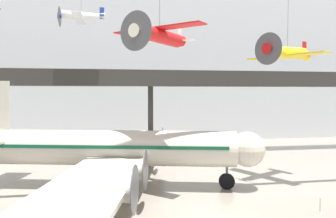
{
  "coord_description": "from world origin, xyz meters",
  "views": [
    {
      "loc": [
        -4.9,
        -17.61,
        7.95
      ],
      "look_at": [
        -0.5,
        8.38,
        6.64
      ],
      "focal_mm": 35.0,
      "sensor_mm": 36.0,
      "label": 1
    }
  ],
  "objects_px": {
    "suspended_plane_red_highwing": "(160,35)",
    "stanchion_barrier": "(320,208)",
    "airliner_silver_main": "(111,149)",
    "suspended_plane_yellow_lowwing": "(287,53)",
    "suspended_plane_white_twin": "(81,16)"
  },
  "relations": [
    {
      "from": "suspended_plane_white_twin",
      "to": "suspended_plane_yellow_lowwing",
      "type": "xyz_separation_m",
      "value": [
        18.98,
        -11.98,
        -5.27
      ]
    },
    {
      "from": "suspended_plane_red_highwing",
      "to": "stanchion_barrier",
      "type": "height_order",
      "value": "suspended_plane_red_highwing"
    },
    {
      "from": "airliner_silver_main",
      "to": "suspended_plane_red_highwing",
      "type": "xyz_separation_m",
      "value": [
        3.72,
        -2.76,
        9.05
      ]
    },
    {
      "from": "suspended_plane_yellow_lowwing",
      "to": "suspended_plane_red_highwing",
      "type": "bearing_deg",
      "value": -16.0
    },
    {
      "from": "suspended_plane_white_twin",
      "to": "suspended_plane_yellow_lowwing",
      "type": "distance_m",
      "value": 23.06
    },
    {
      "from": "suspended_plane_white_twin",
      "to": "suspended_plane_yellow_lowwing",
      "type": "relative_size",
      "value": 0.64
    },
    {
      "from": "airliner_silver_main",
      "to": "suspended_plane_white_twin",
      "type": "distance_m",
      "value": 18.15
    },
    {
      "from": "suspended_plane_yellow_lowwing",
      "to": "suspended_plane_white_twin",
      "type": "bearing_deg",
      "value": -59.79
    },
    {
      "from": "suspended_plane_white_twin",
      "to": "stanchion_barrier",
      "type": "bearing_deg",
      "value": 130.48
    },
    {
      "from": "airliner_silver_main",
      "to": "suspended_plane_red_highwing",
      "type": "height_order",
      "value": "suspended_plane_red_highwing"
    },
    {
      "from": "airliner_silver_main",
      "to": "stanchion_barrier",
      "type": "xyz_separation_m",
      "value": [
        13.6,
        -8.38,
        -2.95
      ]
    },
    {
      "from": "airliner_silver_main",
      "to": "stanchion_barrier",
      "type": "height_order",
      "value": "airliner_silver_main"
    },
    {
      "from": "airliner_silver_main",
      "to": "suspended_plane_red_highwing",
      "type": "relative_size",
      "value": 3.08
    },
    {
      "from": "suspended_plane_red_highwing",
      "to": "stanchion_barrier",
      "type": "bearing_deg",
      "value": 103.64
    },
    {
      "from": "airliner_silver_main",
      "to": "stanchion_barrier",
      "type": "distance_m",
      "value": 16.24
    }
  ]
}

